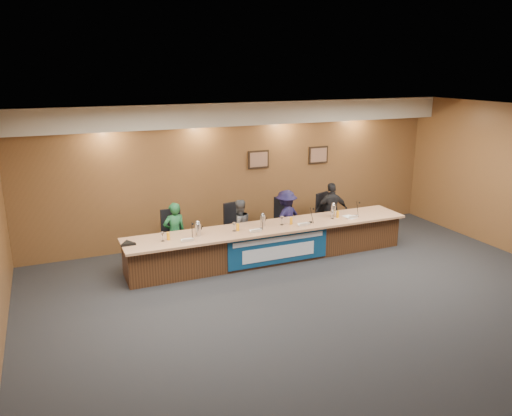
# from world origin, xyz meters

# --- Properties ---
(floor) EXTENTS (10.00, 10.00, 0.00)m
(floor) POSITION_xyz_m (0.00, 0.00, 0.00)
(floor) COLOR black
(floor) RESTS_ON ground
(ceiling) EXTENTS (10.00, 8.00, 0.04)m
(ceiling) POSITION_xyz_m (0.00, 0.00, 3.20)
(ceiling) COLOR silver
(ceiling) RESTS_ON wall_back
(wall_back) EXTENTS (10.00, 0.04, 3.20)m
(wall_back) POSITION_xyz_m (0.00, 4.00, 1.60)
(wall_back) COLOR brown
(wall_back) RESTS_ON floor
(soffit) EXTENTS (10.00, 0.50, 0.50)m
(soffit) POSITION_xyz_m (0.00, 3.75, 2.95)
(soffit) COLOR beige
(soffit) RESTS_ON wall_back
(dais_body) EXTENTS (6.00, 0.80, 0.70)m
(dais_body) POSITION_xyz_m (0.00, 2.40, 0.35)
(dais_body) COLOR #452714
(dais_body) RESTS_ON floor
(dais_top) EXTENTS (6.10, 0.95, 0.05)m
(dais_top) POSITION_xyz_m (0.00, 2.35, 0.72)
(dais_top) COLOR tan
(dais_top) RESTS_ON dais_body
(banner) EXTENTS (2.20, 0.02, 0.65)m
(banner) POSITION_xyz_m (0.00, 1.99, 0.38)
(banner) COLOR navy
(banner) RESTS_ON dais_body
(banner_text_upper) EXTENTS (2.00, 0.01, 0.10)m
(banner_text_upper) POSITION_xyz_m (0.00, 1.97, 0.58)
(banner_text_upper) COLOR silver
(banner_text_upper) RESTS_ON banner
(banner_text_lower) EXTENTS (1.60, 0.01, 0.28)m
(banner_text_lower) POSITION_xyz_m (0.00, 1.97, 0.30)
(banner_text_lower) COLOR silver
(banner_text_lower) RESTS_ON banner
(wall_photo_left) EXTENTS (0.52, 0.04, 0.42)m
(wall_photo_left) POSITION_xyz_m (0.40, 3.97, 1.85)
(wall_photo_left) COLOR black
(wall_photo_left) RESTS_ON wall_back
(wall_photo_right) EXTENTS (0.52, 0.04, 0.42)m
(wall_photo_right) POSITION_xyz_m (2.00, 3.97, 1.85)
(wall_photo_right) COLOR black
(wall_photo_right) RESTS_ON wall_back
(panelist_a) EXTENTS (0.50, 0.35, 1.29)m
(panelist_a) POSITION_xyz_m (-1.89, 3.00, 0.65)
(panelist_a) COLOR #175129
(panelist_a) RESTS_ON floor
(panelist_b) EXTENTS (0.63, 0.51, 1.20)m
(panelist_b) POSITION_xyz_m (-0.47, 3.00, 0.60)
(panelist_b) COLOR #434448
(panelist_b) RESTS_ON floor
(panelist_c) EXTENTS (0.95, 0.73, 1.30)m
(panelist_c) POSITION_xyz_m (0.66, 3.00, 0.65)
(panelist_c) COLOR black
(panelist_c) RESTS_ON floor
(panelist_d) EXTENTS (0.85, 0.47, 1.37)m
(panelist_d) POSITION_xyz_m (1.84, 3.00, 0.68)
(panelist_d) COLOR black
(panelist_d) RESTS_ON floor
(office_chair_a) EXTENTS (0.49, 0.49, 0.08)m
(office_chair_a) POSITION_xyz_m (-1.89, 3.10, 0.48)
(office_chair_a) COLOR black
(office_chair_a) RESTS_ON floor
(office_chair_b) EXTENTS (0.56, 0.56, 0.08)m
(office_chair_b) POSITION_xyz_m (-0.47, 3.10, 0.48)
(office_chair_b) COLOR black
(office_chair_b) RESTS_ON floor
(office_chair_c) EXTENTS (0.61, 0.61, 0.08)m
(office_chair_c) POSITION_xyz_m (0.66, 3.10, 0.48)
(office_chair_c) COLOR black
(office_chair_c) RESTS_ON floor
(office_chair_d) EXTENTS (0.63, 0.63, 0.08)m
(office_chair_d) POSITION_xyz_m (1.84, 3.10, 0.48)
(office_chair_d) COLOR black
(office_chair_d) RESTS_ON floor
(nameplate_a) EXTENTS (0.24, 0.08, 0.10)m
(nameplate_a) POSITION_xyz_m (-1.86, 2.07, 0.80)
(nameplate_a) COLOR white
(nameplate_a) RESTS_ON dais_top
(microphone_a) EXTENTS (0.07, 0.07, 0.02)m
(microphone_a) POSITION_xyz_m (-1.74, 2.21, 0.76)
(microphone_a) COLOR black
(microphone_a) RESTS_ON dais_top
(juice_glass_a) EXTENTS (0.06, 0.06, 0.15)m
(juice_glass_a) POSITION_xyz_m (-2.17, 2.34, 0.82)
(juice_glass_a) COLOR #F9A010
(juice_glass_a) RESTS_ON dais_top
(water_glass_a) EXTENTS (0.08, 0.08, 0.18)m
(water_glass_a) POSITION_xyz_m (-2.29, 2.30, 0.84)
(water_glass_a) COLOR silver
(water_glass_a) RESTS_ON dais_top
(nameplate_b) EXTENTS (0.24, 0.08, 0.10)m
(nameplate_b) POSITION_xyz_m (-0.45, 2.08, 0.80)
(nameplate_b) COLOR white
(nameplate_b) RESTS_ON dais_top
(microphone_b) EXTENTS (0.07, 0.07, 0.02)m
(microphone_b) POSITION_xyz_m (-0.27, 2.26, 0.76)
(microphone_b) COLOR black
(microphone_b) RESTS_ON dais_top
(juice_glass_b) EXTENTS (0.06, 0.06, 0.15)m
(juice_glass_b) POSITION_xyz_m (-0.75, 2.33, 0.82)
(juice_glass_b) COLOR #F9A010
(juice_glass_b) RESTS_ON dais_top
(water_glass_b) EXTENTS (0.08, 0.08, 0.18)m
(water_glass_b) POSITION_xyz_m (-0.83, 2.34, 0.84)
(water_glass_b) COLOR silver
(water_glass_b) RESTS_ON dais_top
(nameplate_c) EXTENTS (0.24, 0.08, 0.10)m
(nameplate_c) POSITION_xyz_m (0.63, 2.08, 0.80)
(nameplate_c) COLOR white
(nameplate_c) RESTS_ON dais_top
(microphone_c) EXTENTS (0.07, 0.07, 0.02)m
(microphone_c) POSITION_xyz_m (0.87, 2.24, 0.76)
(microphone_c) COLOR black
(microphone_c) RESTS_ON dais_top
(juice_glass_c) EXTENTS (0.06, 0.06, 0.15)m
(juice_glass_c) POSITION_xyz_m (0.43, 2.30, 0.82)
(juice_glass_c) COLOR #F9A010
(juice_glass_c) RESTS_ON dais_top
(water_glass_c) EXTENTS (0.08, 0.08, 0.18)m
(water_glass_c) POSITION_xyz_m (0.24, 2.34, 0.84)
(water_glass_c) COLOR silver
(water_glass_c) RESTS_ON dais_top
(nameplate_d) EXTENTS (0.24, 0.08, 0.10)m
(nameplate_d) POSITION_xyz_m (1.85, 2.12, 0.80)
(nameplate_d) COLOR white
(nameplate_d) RESTS_ON dais_top
(microphone_d) EXTENTS (0.07, 0.07, 0.02)m
(microphone_d) POSITION_xyz_m (2.03, 2.27, 0.76)
(microphone_d) COLOR black
(microphone_d) RESTS_ON dais_top
(juice_glass_d) EXTENTS (0.06, 0.06, 0.15)m
(juice_glass_d) POSITION_xyz_m (1.58, 2.33, 0.82)
(juice_glass_d) COLOR #F9A010
(juice_glass_d) RESTS_ON dais_top
(water_glass_d) EXTENTS (0.08, 0.08, 0.18)m
(water_glass_d) POSITION_xyz_m (1.44, 2.31, 0.84)
(water_glass_d) COLOR silver
(water_glass_d) RESTS_ON dais_top
(carafe_left) EXTENTS (0.12, 0.12, 0.25)m
(carafe_left) POSITION_xyz_m (-1.58, 2.35, 0.88)
(carafe_left) COLOR silver
(carafe_left) RESTS_ON dais_top
(carafe_mid) EXTENTS (0.11, 0.11, 0.22)m
(carafe_mid) POSITION_xyz_m (-0.16, 2.44, 0.86)
(carafe_mid) COLOR silver
(carafe_mid) RESTS_ON dais_top
(carafe_right) EXTENTS (0.11, 0.11, 0.26)m
(carafe_right) POSITION_xyz_m (1.53, 2.44, 0.88)
(carafe_right) COLOR silver
(carafe_right) RESTS_ON dais_top
(speakerphone) EXTENTS (0.32, 0.32, 0.05)m
(speakerphone) POSITION_xyz_m (-2.93, 2.36, 0.78)
(speakerphone) COLOR black
(speakerphone) RESTS_ON dais_top
(paper_stack) EXTENTS (0.26, 0.33, 0.01)m
(paper_stack) POSITION_xyz_m (1.86, 2.26, 0.75)
(paper_stack) COLOR white
(paper_stack) RESTS_ON dais_top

